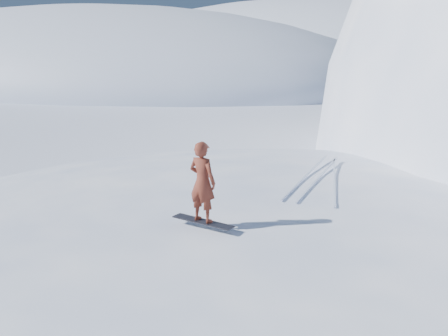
# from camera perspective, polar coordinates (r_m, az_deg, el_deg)

# --- Properties ---
(ground) EXTENTS (400.00, 400.00, 0.00)m
(ground) POSITION_cam_1_polar(r_m,az_deg,el_deg) (12.58, 11.22, -17.24)
(ground) COLOR white
(ground) RESTS_ON ground
(near_ridge) EXTENTS (36.00, 28.00, 4.80)m
(near_ridge) POSITION_cam_1_polar(r_m,az_deg,el_deg) (14.96, 18.79, -12.49)
(near_ridge) COLOR white
(near_ridge) RESTS_ON ground
(far_ridge_a) EXTENTS (120.00, 70.00, 28.00)m
(far_ridge_a) POSITION_cam_1_polar(r_m,az_deg,el_deg) (101.75, -16.40, 9.45)
(far_ridge_a) COLOR white
(far_ridge_a) RESTS_ON ground
(far_ridge_c) EXTENTS (140.00, 90.00, 36.00)m
(far_ridge_c) POSITION_cam_1_polar(r_m,az_deg,el_deg) (128.03, 10.35, 10.52)
(far_ridge_c) COLOR white
(far_ridge_c) RESTS_ON ground
(wind_bumps) EXTENTS (16.00, 14.40, 1.00)m
(wind_bumps) POSITION_cam_1_polar(r_m,az_deg,el_deg) (14.51, 11.89, -12.87)
(wind_bumps) COLOR white
(wind_bumps) RESTS_ON ground
(snowboard) EXTENTS (1.65, 0.43, 0.03)m
(snowboard) POSITION_cam_1_polar(r_m,az_deg,el_deg) (11.80, -2.44, -6.13)
(snowboard) COLOR black
(snowboard) RESTS_ON near_ridge
(snowboarder) EXTENTS (0.73, 0.51, 1.90)m
(snowboarder) POSITION_cam_1_polar(r_m,az_deg,el_deg) (11.51, -2.49, -1.60)
(snowboarder) COLOR maroon
(snowboarder) RESTS_ON snowboard
(vapor_plume) EXTENTS (8.92, 7.13, 6.24)m
(vapor_plume) POSITION_cam_1_polar(r_m,az_deg,el_deg) (88.12, -21.24, 8.53)
(vapor_plume) COLOR white
(vapor_plume) RESTS_ON ground
(board_tracks) EXTENTS (2.29, 5.96, 0.04)m
(board_tracks) POSITION_cam_1_polar(r_m,az_deg,el_deg) (16.14, 10.94, -0.90)
(board_tracks) COLOR silver
(board_tracks) RESTS_ON ground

